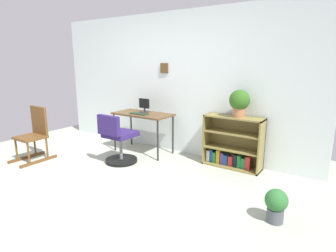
{
  "coord_description": "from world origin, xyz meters",
  "views": [
    {
      "loc": [
        2.77,
        -2.05,
        1.62
      ],
      "look_at": [
        0.47,
        1.35,
        0.66
      ],
      "focal_mm": 29.82,
      "sensor_mm": 36.0,
      "label": 1
    }
  ],
  "objects_px": {
    "keyboard": "(139,114)",
    "rocking_chair": "(35,133)",
    "potted_plant_floor": "(276,204)",
    "bookshelf_low": "(233,145)",
    "potted_plant_on_shelf": "(239,102)",
    "monitor": "(144,106)",
    "desk": "(143,117)",
    "office_chair": "(118,142)"
  },
  "relations": [
    {
      "from": "office_chair",
      "to": "potted_plant_on_shelf",
      "type": "relative_size",
      "value": 2.01
    },
    {
      "from": "bookshelf_low",
      "to": "office_chair",
      "type": "bearing_deg",
      "value": -150.28
    },
    {
      "from": "office_chair",
      "to": "potted_plant_floor",
      "type": "height_order",
      "value": "office_chair"
    },
    {
      "from": "office_chair",
      "to": "potted_plant_floor",
      "type": "relative_size",
      "value": 2.28
    },
    {
      "from": "rocking_chair",
      "to": "bookshelf_low",
      "type": "height_order",
      "value": "rocking_chair"
    },
    {
      "from": "desk",
      "to": "keyboard",
      "type": "height_order",
      "value": "keyboard"
    },
    {
      "from": "rocking_chair",
      "to": "potted_plant_floor",
      "type": "bearing_deg",
      "value": 4.5
    },
    {
      "from": "desk",
      "to": "bookshelf_low",
      "type": "height_order",
      "value": "bookshelf_low"
    },
    {
      "from": "office_chair",
      "to": "bookshelf_low",
      "type": "height_order",
      "value": "office_chair"
    },
    {
      "from": "desk",
      "to": "rocking_chair",
      "type": "xyz_separation_m",
      "value": [
        -1.24,
        -1.32,
        -0.21
      ]
    },
    {
      "from": "office_chair",
      "to": "potted_plant_on_shelf",
      "type": "bearing_deg",
      "value": 26.95
    },
    {
      "from": "keyboard",
      "to": "potted_plant_on_shelf",
      "type": "relative_size",
      "value": 0.82
    },
    {
      "from": "rocking_chair",
      "to": "bookshelf_low",
      "type": "distance_m",
      "value": 3.24
    },
    {
      "from": "potted_plant_on_shelf",
      "to": "keyboard",
      "type": "bearing_deg",
      "value": -170.26
    },
    {
      "from": "keyboard",
      "to": "office_chair",
      "type": "height_order",
      "value": "office_chair"
    },
    {
      "from": "keyboard",
      "to": "potted_plant_floor",
      "type": "relative_size",
      "value": 0.93
    },
    {
      "from": "office_chair",
      "to": "potted_plant_floor",
      "type": "xyz_separation_m",
      "value": [
        2.53,
        -0.35,
        -0.15
      ]
    },
    {
      "from": "potted_plant_on_shelf",
      "to": "potted_plant_floor",
      "type": "bearing_deg",
      "value": -53.85
    },
    {
      "from": "rocking_chair",
      "to": "potted_plant_on_shelf",
      "type": "height_order",
      "value": "potted_plant_on_shelf"
    },
    {
      "from": "potted_plant_floor",
      "to": "potted_plant_on_shelf",
      "type": "bearing_deg",
      "value": 126.15
    },
    {
      "from": "monitor",
      "to": "bookshelf_low",
      "type": "height_order",
      "value": "monitor"
    },
    {
      "from": "keyboard",
      "to": "desk",
      "type": "bearing_deg",
      "value": 92.98
    },
    {
      "from": "potted_plant_floor",
      "to": "bookshelf_low",
      "type": "bearing_deg",
      "value": 127.53
    },
    {
      "from": "desk",
      "to": "potted_plant_on_shelf",
      "type": "xyz_separation_m",
      "value": [
        1.69,
        0.18,
        0.38
      ]
    },
    {
      "from": "keyboard",
      "to": "bookshelf_low",
      "type": "relative_size",
      "value": 0.37
    },
    {
      "from": "potted_plant_floor",
      "to": "rocking_chair",
      "type": "bearing_deg",
      "value": -175.5
    },
    {
      "from": "desk",
      "to": "monitor",
      "type": "relative_size",
      "value": 4.31
    },
    {
      "from": "desk",
      "to": "office_chair",
      "type": "relative_size",
      "value": 1.3
    },
    {
      "from": "bookshelf_low",
      "to": "keyboard",
      "type": "bearing_deg",
      "value": -167.86
    },
    {
      "from": "desk",
      "to": "rocking_chair",
      "type": "height_order",
      "value": "rocking_chair"
    },
    {
      "from": "desk",
      "to": "monitor",
      "type": "bearing_deg",
      "value": 114.02
    },
    {
      "from": "monitor",
      "to": "potted_plant_floor",
      "type": "bearing_deg",
      "value": -23.29
    },
    {
      "from": "potted_plant_on_shelf",
      "to": "monitor",
      "type": "bearing_deg",
      "value": -177.61
    },
    {
      "from": "office_chair",
      "to": "bookshelf_low",
      "type": "distance_m",
      "value": 1.81
    },
    {
      "from": "keyboard",
      "to": "potted_plant_on_shelf",
      "type": "distance_m",
      "value": 1.73
    },
    {
      "from": "bookshelf_low",
      "to": "potted_plant_floor",
      "type": "bearing_deg",
      "value": -52.47
    },
    {
      "from": "office_chair",
      "to": "potted_plant_on_shelf",
      "type": "height_order",
      "value": "potted_plant_on_shelf"
    },
    {
      "from": "desk",
      "to": "potted_plant_on_shelf",
      "type": "relative_size",
      "value": 2.6
    },
    {
      "from": "office_chair",
      "to": "rocking_chair",
      "type": "height_order",
      "value": "rocking_chair"
    },
    {
      "from": "desk",
      "to": "potted_plant_floor",
      "type": "xyz_separation_m",
      "value": [
        2.56,
        -1.02,
        -0.46
      ]
    },
    {
      "from": "keyboard",
      "to": "rocking_chair",
      "type": "xyz_separation_m",
      "value": [
        -1.25,
        -1.21,
        -0.28
      ]
    },
    {
      "from": "bookshelf_low",
      "to": "potted_plant_on_shelf",
      "type": "distance_m",
      "value": 0.7
    }
  ]
}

